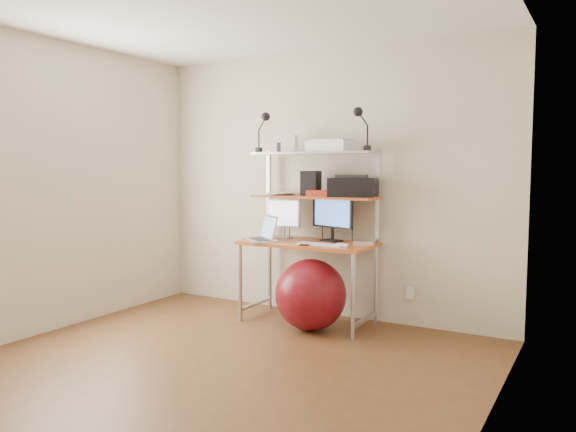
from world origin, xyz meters
name	(u,v)px	position (x,y,z in m)	size (l,w,h in m)	color
room	(208,191)	(0.00, 0.00, 1.25)	(3.60, 3.60, 3.60)	brown
computer_desk	(311,218)	(0.00, 1.50, 0.96)	(1.20, 0.60, 1.57)	#C85B26
wall_outlet	(410,293)	(0.85, 1.79, 0.30)	(0.08, 0.01, 0.12)	white
monitor_silver	(284,216)	(-0.33, 1.57, 0.95)	(0.36, 0.13, 0.40)	#AEADB2
monitor_black	(332,215)	(0.17, 1.60, 0.98)	(0.47, 0.20, 0.48)	black
laptop	(264,235)	(-0.38, 1.31, 0.79)	(0.42, 0.41, 0.29)	silver
keyboard	(321,245)	(0.20, 1.30, 0.75)	(0.41, 0.12, 0.01)	white
mouse	(343,245)	(0.41, 1.31, 0.75)	(0.10, 0.06, 0.03)	white
mac_mini	(365,242)	(0.51, 1.54, 0.76)	(0.18, 0.18, 0.03)	silver
phone	(306,244)	(0.08, 1.26, 0.75)	(0.08, 0.14, 0.01)	black
printer	(352,186)	(0.36, 1.59, 1.24)	(0.47, 0.39, 0.19)	black
nas_cube	(311,183)	(-0.05, 1.60, 1.26)	(0.15, 0.15, 0.23)	black
red_box	(318,193)	(0.08, 1.49, 1.18)	(0.20, 0.13, 0.05)	red
scanner	(332,146)	(0.17, 1.58, 1.60)	(0.45, 0.33, 0.11)	white
box_white	(290,144)	(-0.26, 1.56, 1.63)	(0.13, 0.11, 0.16)	white
box_grey	(283,147)	(-0.33, 1.57, 1.60)	(0.09, 0.09, 0.09)	#2B2B2D
clip_lamp_left	(264,123)	(-0.47, 1.46, 1.82)	(0.15, 0.08, 0.37)	black
clip_lamp_right	(360,119)	(0.47, 1.49, 1.82)	(0.15, 0.08, 0.37)	black
exercise_ball	(311,295)	(0.14, 1.24, 0.31)	(0.62, 0.62, 0.62)	maroon
paper_stack	(279,193)	(-0.38, 1.57, 1.16)	(0.35, 0.41, 0.02)	white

